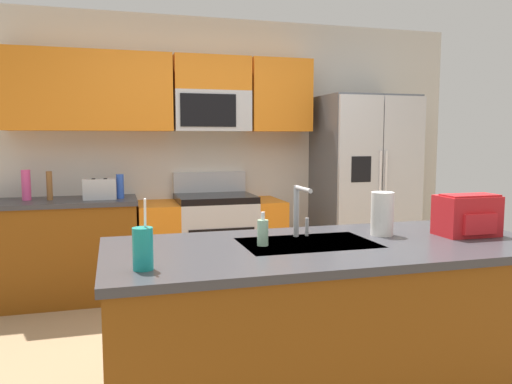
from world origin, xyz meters
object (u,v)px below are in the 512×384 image
object	(u,v)px
range_oven	(212,243)
drink_cup_teal	(143,248)
refrigerator	(363,189)
bottle_blue	(120,186)
pepper_mill	(49,186)
soap_dispenser	(263,232)
toaster	(100,189)
sink_faucet	(300,207)
bottle_pink	(26,185)
backpack	(467,214)
paper_towel_roll	(382,214)

from	to	relation	value
range_oven	drink_cup_teal	world-z (taller)	drink_cup_teal
refrigerator	bottle_blue	xyz separation A→B (m)	(-2.38, 0.04, 0.08)
pepper_mill	soap_dispenser	distance (m)	2.60
toaster	bottle_blue	world-z (taller)	bottle_blue
toaster	sink_faucet	world-z (taller)	sink_faucet
sink_faucet	soap_dispenser	size ratio (longest dim) A/B	1.66
range_oven	bottle_pink	bearing A→B (deg)	178.26
toaster	bottle_pink	distance (m)	0.62
bottle_blue	backpack	size ratio (longest dim) A/B	0.67
refrigerator	drink_cup_teal	size ratio (longest dim) A/B	6.28
range_oven	bottle_pink	xyz separation A→B (m)	(-1.61, 0.05, 0.59)
bottle_blue	soap_dispenser	distance (m)	2.34
backpack	drink_cup_teal	bearing A→B (deg)	-171.73
drink_cup_teal	backpack	world-z (taller)	drink_cup_teal
toaster	backpack	distance (m)	3.03
bottle_blue	paper_towel_roll	xyz separation A→B (m)	(1.36, -2.17, 0.01)
paper_towel_roll	backpack	xyz separation A→B (m)	(0.45, -0.14, -0.00)
bottle_pink	drink_cup_teal	bearing A→B (deg)	-72.55
bottle_pink	paper_towel_roll	bearing A→B (deg)	-46.37
refrigerator	backpack	xyz separation A→B (m)	(-0.57, -2.27, 0.09)
refrigerator	toaster	bearing A→B (deg)	179.56
range_oven	refrigerator	bearing A→B (deg)	-2.65
pepper_mill	bottle_pink	bearing A→B (deg)	165.03
range_oven	bottle_blue	distance (m)	1.00
sink_faucet	paper_towel_roll	xyz separation A→B (m)	(0.46, -0.07, -0.05)
bottle_blue	bottle_pink	size ratio (longest dim) A/B	0.82
refrigerator	sink_faucet	world-z (taller)	refrigerator
paper_towel_roll	sink_faucet	bearing A→B (deg)	171.88
refrigerator	soap_dispenser	bearing A→B (deg)	-128.02
range_oven	backpack	bearing A→B (deg)	-67.14
bottle_blue	refrigerator	bearing A→B (deg)	-0.91
sink_faucet	refrigerator	bearing A→B (deg)	54.41
refrigerator	paper_towel_roll	size ratio (longest dim) A/B	7.71
refrigerator	toaster	xyz separation A→B (m)	(-2.56, 0.02, 0.07)
bottle_blue	pepper_mill	bearing A→B (deg)	176.93
paper_towel_roll	backpack	distance (m)	0.47
range_oven	toaster	world-z (taller)	range_oven
bottle_pink	paper_towel_roll	xyz separation A→B (m)	(2.15, -2.25, -0.01)
range_oven	soap_dispenser	distance (m)	2.35
soap_dispenser	paper_towel_roll	size ratio (longest dim) A/B	0.71
bottle_pink	sink_faucet	bearing A→B (deg)	-52.37
bottle_blue	bottle_pink	distance (m)	0.79
bottle_pink	backpack	xyz separation A→B (m)	(2.60, -2.39, -0.01)
bottle_pink	paper_towel_roll	distance (m)	3.11
toaster	backpack	size ratio (longest dim) A/B	0.87
sink_faucet	pepper_mill	bearing A→B (deg)	124.96
bottle_pink	range_oven	bearing A→B (deg)	-1.74
toaster	drink_cup_teal	bearing A→B (deg)	-84.98
pepper_mill	soap_dispenser	xyz separation A→B (m)	(1.24, -2.28, -0.06)
toaster	bottle_pink	world-z (taller)	bottle_pink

